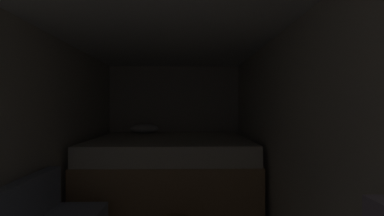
{
  "coord_description": "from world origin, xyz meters",
  "views": [
    {
      "loc": [
        0.24,
        -0.2,
        1.29
      ],
      "look_at": [
        0.29,
        2.8,
        1.29
      ],
      "focal_mm": 26.24,
      "sensor_mm": 36.0,
      "label": 1
    }
  ],
  "objects": [
    {
      "name": "ceiling_slab",
      "position": [
        0.0,
        2.26,
        2.08
      ],
      "size": [
        2.47,
        5.42,
        0.05
      ],
      "primitive_type": "cube",
      "color": "white",
      "rests_on": "wall_left"
    },
    {
      "name": "bed",
      "position": [
        -0.0,
        3.95,
        0.42
      ],
      "size": [
        2.25,
        1.96,
        1.01
      ],
      "color": "tan",
      "rests_on": "ground"
    },
    {
      "name": "wall_left",
      "position": [
        -1.21,
        2.26,
        1.03
      ],
      "size": [
        0.05,
        5.42,
        2.05
      ],
      "primitive_type": "cube",
      "color": "beige",
      "rests_on": "ground"
    },
    {
      "name": "wall_right",
      "position": [
        1.21,
        2.26,
        1.03
      ],
      "size": [
        0.05,
        5.42,
        2.05
      ],
      "primitive_type": "cube",
      "color": "beige",
      "rests_on": "ground"
    },
    {
      "name": "wall_back",
      "position": [
        0.0,
        5.0,
        1.03
      ],
      "size": [
        2.47,
        0.05,
        2.05
      ],
      "primitive_type": "cube",
      "color": "beige",
      "rests_on": "ground"
    }
  ]
}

